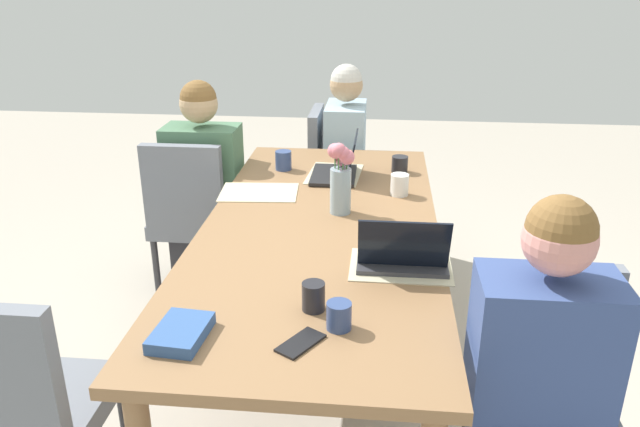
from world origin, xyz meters
TOP-DOWN VIEW (x-y plane):
  - ground_plane at (0.00, 0.00)m, footprint 10.00×10.00m
  - dining_table at (0.00, 0.00)m, footprint 2.23×0.97m
  - chair_far_left_near at (0.71, 0.77)m, footprint 0.44×0.44m
  - person_far_left_near at (0.78, 0.71)m, footprint 0.36×0.40m
  - chair_head_right_left_mid at (1.46, 0.06)m, footprint 0.44×0.44m
  - person_head_right_left_mid at (1.40, -0.02)m, footprint 0.40×0.36m
  - chair_near_left_far at (-0.71, -0.78)m, footprint 0.44×0.44m
  - person_near_left_far at (-0.78, -0.72)m, footprint 0.36×0.40m
  - chair_far_right_near at (-0.88, 0.84)m, footprint 0.44×0.44m
  - flower_vase at (0.15, -0.07)m, footprint 0.11×0.12m
  - placemat_far_left_near at (0.35, 0.32)m, footprint 0.28×0.38m
  - placemat_head_right_left_mid at (0.66, -0.01)m, footprint 0.38×0.29m
  - placemat_near_left_far at (-0.35, -0.32)m, footprint 0.26×0.36m
  - laptop_near_left_far at (-0.35, -0.33)m, footprint 0.22×0.32m
  - laptop_head_right_left_mid at (0.61, -0.04)m, footprint 0.32×0.22m
  - coffee_mug_near_left at (0.71, 0.26)m, footprint 0.08×0.08m
  - coffee_mug_near_right at (-0.67, -0.05)m, footprint 0.07×0.07m
  - coffee_mug_centre_left at (0.73, -0.34)m, footprint 0.08×0.08m
  - coffee_mug_centre_right at (-0.77, -0.13)m, footprint 0.08×0.08m
  - coffee_mug_far_left at (0.39, -0.33)m, footprint 0.08×0.08m
  - book_red_cover at (-0.87, 0.32)m, footprint 0.21×0.16m
  - phone_black at (-0.87, -0.03)m, footprint 0.17×0.14m

SIDE VIEW (x-z plane):
  - ground_plane at x=0.00m, z-range 0.00..0.00m
  - chair_far_left_near at x=0.71m, z-range 0.05..0.95m
  - chair_head_right_left_mid at x=1.46m, z-range 0.05..0.95m
  - chair_near_left_far at x=-0.71m, z-range 0.05..0.95m
  - chair_far_right_near at x=-0.88m, z-range 0.05..0.95m
  - person_far_left_near at x=0.78m, z-range -0.07..1.12m
  - person_head_right_left_mid at x=1.40m, z-range -0.07..1.12m
  - person_near_left_far at x=-0.78m, z-range -0.07..1.12m
  - dining_table at x=0.00m, z-range 0.30..1.05m
  - placemat_far_left_near at x=0.35m, z-range 0.75..0.75m
  - placemat_head_right_left_mid at x=0.66m, z-range 0.75..0.75m
  - placemat_near_left_far at x=-0.35m, z-range 0.75..0.75m
  - phone_black at x=-0.87m, z-range 0.75..0.76m
  - book_red_cover at x=-0.87m, z-range 0.75..0.79m
  - coffee_mug_centre_left at x=0.73m, z-range 0.75..0.83m
  - coffee_mug_centre_right at x=-0.77m, z-range 0.75..0.83m
  - laptop_near_left_far at x=-0.35m, z-range 0.69..0.90m
  - laptop_head_right_left_mid at x=0.61m, z-range 0.69..0.90m
  - coffee_mug_near_right at x=-0.67m, z-range 0.75..0.84m
  - coffee_mug_near_left at x=0.71m, z-range 0.75..0.85m
  - coffee_mug_far_left at x=0.39m, z-range 0.75..0.85m
  - flower_vase at x=0.15m, z-range 0.76..1.08m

